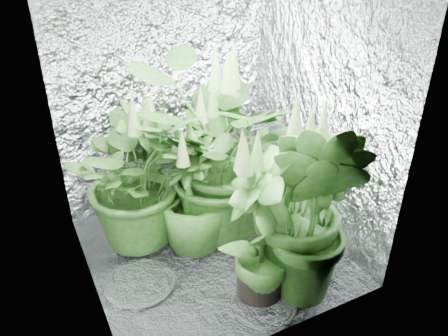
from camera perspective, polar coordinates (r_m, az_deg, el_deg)
The scene contains 11 objects.
ground at distance 3.09m, azimuth -1.61°, elevation -10.74°, with size 1.60×1.60×0.00m, color silver.
walls at distance 2.58m, azimuth -1.91°, elevation 6.70°, with size 1.62×1.62×2.00m.
plant_a at distance 2.96m, azimuth -11.18°, elevation -1.22°, with size 0.94×0.94×1.10m.
plant_b at distance 3.28m, azimuth -10.26°, elevation 0.72°, with size 0.67×0.67×0.98m.
plant_c at distance 3.21m, azimuth -2.06°, elevation 1.58°, with size 0.61×0.61×1.10m.
plant_d at distance 2.89m, azimuth -4.10°, elevation -3.14°, with size 0.69×0.69×0.97m.
plant_e at distance 2.92m, azimuth 0.06°, elevation 1.92°, with size 1.43×1.43×1.36m.
plant_f at distance 2.45m, azimuth 5.01°, elevation -7.93°, with size 0.71×0.71×1.10m.
plant_g at distance 2.49m, azimuth 10.83°, elevation -5.57°, with size 0.83×0.83×1.25m.
circulation_fan at distance 3.69m, azimuth 2.57°, elevation -0.76°, with size 0.16×0.32×0.37m.
plant_label at distance 2.67m, azimuth 11.87°, elevation -10.55°, with size 0.05×0.01×0.08m, color white.
Camera 1 is at (-1.01, -2.17, 1.96)m, focal length 35.00 mm.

